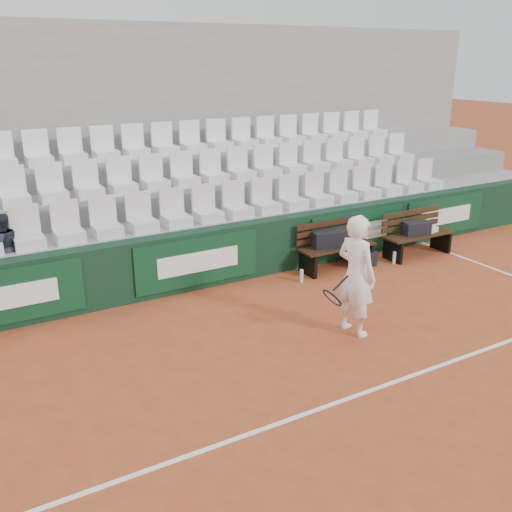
{
  "coord_description": "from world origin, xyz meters",
  "views": [
    {
      "loc": [
        -3.82,
        -4.39,
        3.75
      ],
      "look_at": [
        0.09,
        2.4,
        1.0
      ],
      "focal_mm": 40.0,
      "sensor_mm": 36.0,
      "label": 1
    }
  ],
  "objects_px": {
    "sports_bag_left": "(330,239)",
    "water_bottle_near": "(301,276)",
    "spectator_c": "(0,218)",
    "sports_bag_ground": "(363,259)",
    "bench_left": "(337,257)",
    "bench_right": "(418,245)",
    "water_bottle_far": "(394,258)",
    "sports_bag_right": "(417,228)",
    "tennis_player": "(356,276)"
  },
  "relations": [
    {
      "from": "sports_bag_left",
      "to": "water_bottle_near",
      "type": "bearing_deg",
      "value": -161.04
    },
    {
      "from": "sports_bag_left",
      "to": "spectator_c",
      "type": "bearing_deg",
      "value": 169.96
    },
    {
      "from": "sports_bag_left",
      "to": "sports_bag_ground",
      "type": "xyz_separation_m",
      "value": [
        0.65,
        -0.19,
        -0.45
      ]
    },
    {
      "from": "bench_left",
      "to": "water_bottle_near",
      "type": "relative_size",
      "value": 6.38
    },
    {
      "from": "sports_bag_ground",
      "to": "spectator_c",
      "type": "bearing_deg",
      "value": 169.27
    },
    {
      "from": "bench_right",
      "to": "water_bottle_far",
      "type": "xyz_separation_m",
      "value": [
        -0.73,
        -0.13,
        -0.11
      ]
    },
    {
      "from": "sports_bag_right",
      "to": "water_bottle_near",
      "type": "distance_m",
      "value": 2.78
    },
    {
      "from": "sports_bag_right",
      "to": "spectator_c",
      "type": "xyz_separation_m",
      "value": [
        -7.31,
        1.18,
        0.94
      ]
    },
    {
      "from": "bench_left",
      "to": "sports_bag_left",
      "type": "distance_m",
      "value": 0.39
    },
    {
      "from": "tennis_player",
      "to": "sports_bag_right",
      "type": "bearing_deg",
      "value": 32.15
    },
    {
      "from": "bench_right",
      "to": "tennis_player",
      "type": "distance_m",
      "value": 3.86
    },
    {
      "from": "sports_bag_ground",
      "to": "bench_left",
      "type": "bearing_deg",
      "value": 163.96
    },
    {
      "from": "sports_bag_left",
      "to": "bench_left",
      "type": "bearing_deg",
      "value": -16.97
    },
    {
      "from": "tennis_player",
      "to": "sports_bag_ground",
      "type": "bearing_deg",
      "value": 47.1
    },
    {
      "from": "sports_bag_right",
      "to": "tennis_player",
      "type": "bearing_deg",
      "value": -147.85
    },
    {
      "from": "spectator_c",
      "to": "water_bottle_near",
      "type": "bearing_deg",
      "value": 149.69
    },
    {
      "from": "water_bottle_near",
      "to": "spectator_c",
      "type": "distance_m",
      "value": 4.93
    },
    {
      "from": "water_bottle_far",
      "to": "spectator_c",
      "type": "bearing_deg",
      "value": 168.7
    },
    {
      "from": "sports_bag_left",
      "to": "tennis_player",
      "type": "bearing_deg",
      "value": -119.24
    },
    {
      "from": "sports_bag_left",
      "to": "bench_right",
      "type": "bearing_deg",
      "value": -6.9
    },
    {
      "from": "bench_left",
      "to": "bench_right",
      "type": "bearing_deg",
      "value": -6.12
    },
    {
      "from": "bench_left",
      "to": "tennis_player",
      "type": "height_order",
      "value": "tennis_player"
    },
    {
      "from": "water_bottle_far",
      "to": "sports_bag_ground",
      "type": "bearing_deg",
      "value": 163.21
    },
    {
      "from": "sports_bag_left",
      "to": "water_bottle_near",
      "type": "xyz_separation_m",
      "value": [
        -0.81,
        -0.28,
        -0.47
      ]
    },
    {
      "from": "bench_right",
      "to": "sports_bag_right",
      "type": "height_order",
      "value": "sports_bag_right"
    },
    {
      "from": "bench_right",
      "to": "water_bottle_far",
      "type": "relative_size",
      "value": 6.28
    },
    {
      "from": "sports_bag_left",
      "to": "sports_bag_right",
      "type": "height_order",
      "value": "sports_bag_left"
    },
    {
      "from": "bench_left",
      "to": "bench_right",
      "type": "relative_size",
      "value": 1.0
    },
    {
      "from": "sports_bag_ground",
      "to": "water_bottle_far",
      "type": "height_order",
      "value": "sports_bag_ground"
    },
    {
      "from": "sports_bag_ground",
      "to": "sports_bag_left",
      "type": "bearing_deg",
      "value": 163.76
    },
    {
      "from": "sports_bag_right",
      "to": "sports_bag_ground",
      "type": "height_order",
      "value": "sports_bag_right"
    },
    {
      "from": "sports_bag_ground",
      "to": "spectator_c",
      "type": "relative_size",
      "value": 0.47
    },
    {
      "from": "sports_bag_ground",
      "to": "water_bottle_far",
      "type": "distance_m",
      "value": 0.64
    },
    {
      "from": "sports_bag_left",
      "to": "tennis_player",
      "type": "height_order",
      "value": "tennis_player"
    },
    {
      "from": "sports_bag_ground",
      "to": "water_bottle_near",
      "type": "bearing_deg",
      "value": -176.5
    },
    {
      "from": "sports_bag_left",
      "to": "water_bottle_near",
      "type": "height_order",
      "value": "sports_bag_left"
    },
    {
      "from": "sports_bag_right",
      "to": "water_bottle_far",
      "type": "relative_size",
      "value": 2.2
    },
    {
      "from": "bench_left",
      "to": "sports_bag_left",
      "type": "bearing_deg",
      "value": 163.03
    },
    {
      "from": "tennis_player",
      "to": "spectator_c",
      "type": "height_order",
      "value": "spectator_c"
    },
    {
      "from": "sports_bag_right",
      "to": "sports_bag_left",
      "type": "bearing_deg",
      "value": 173.17
    },
    {
      "from": "tennis_player",
      "to": "bench_right",
      "type": "bearing_deg",
      "value": 31.6
    },
    {
      "from": "sports_bag_right",
      "to": "water_bottle_near",
      "type": "bearing_deg",
      "value": -179.03
    },
    {
      "from": "sports_bag_ground",
      "to": "tennis_player",
      "type": "distance_m",
      "value": 2.88
    },
    {
      "from": "water_bottle_far",
      "to": "sports_bag_left",
      "type": "bearing_deg",
      "value": 163.49
    },
    {
      "from": "sports_bag_ground",
      "to": "water_bottle_near",
      "type": "relative_size",
      "value": 2.02
    },
    {
      "from": "sports_bag_right",
      "to": "water_bottle_far",
      "type": "bearing_deg",
      "value": -168.01
    },
    {
      "from": "sports_bag_left",
      "to": "spectator_c",
      "type": "distance_m",
      "value": 5.53
    },
    {
      "from": "sports_bag_ground",
      "to": "tennis_player",
      "type": "bearing_deg",
      "value": -132.9
    },
    {
      "from": "bench_left",
      "to": "sports_bag_ground",
      "type": "relative_size",
      "value": 3.16
    },
    {
      "from": "water_bottle_near",
      "to": "tennis_player",
      "type": "distance_m",
      "value": 2.14
    }
  ]
}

